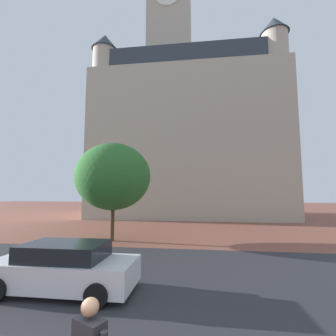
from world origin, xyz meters
TOP-DOWN VIEW (x-y plane):
  - ground_plane at (0.00, 10.00)m, footprint 120.00×120.00m
  - street_asphalt_strip at (0.00, 7.05)m, footprint 120.00×8.13m
  - landmark_building at (-0.01, 29.52)m, footprint 23.29×13.45m
  - car_white at (-2.48, 5.26)m, footprint 4.43×2.01m
  - tree_curb_far at (-3.73, 12.69)m, footprint 4.75×4.75m

SIDE VIEW (x-z plane):
  - ground_plane at x=0.00m, z-range 0.00..0.00m
  - street_asphalt_strip at x=0.00m, z-range 0.00..0.00m
  - car_white at x=-2.48m, z-range -0.02..1.42m
  - tree_curb_far at x=-3.73m, z-range 0.94..7.10m
  - landmark_building at x=-0.01m, z-range -7.49..30.14m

